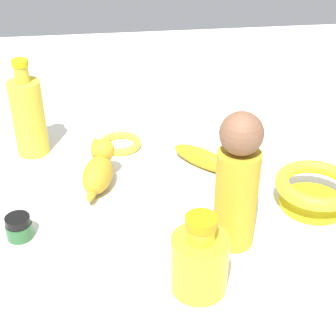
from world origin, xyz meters
TOP-DOWN VIEW (x-y plane):
  - ground at (0.00, 0.00)m, footprint 2.00×2.00m
  - bottle_short at (0.02, -0.25)m, footprint 0.09×0.09m
  - bangle at (-0.08, 0.19)m, footprint 0.09×0.09m
  - nail_polish_jar at (-0.27, -0.10)m, footprint 0.05×0.05m
  - bottle_tall at (-0.28, 0.19)m, footprint 0.07×0.07m
  - banana at (0.09, 0.09)m, footprint 0.13×0.14m
  - bowl at (0.27, -0.07)m, footprint 0.15×0.15m
  - person_figure_adult at (0.09, -0.15)m, footprint 0.10×0.10m
  - cat_figurine at (-0.13, 0.04)m, footprint 0.08×0.14m

SIDE VIEW (x-z plane):
  - ground at x=0.00m, z-range 0.00..0.00m
  - bangle at x=-0.08m, z-range 0.00..0.02m
  - banana at x=0.09m, z-range 0.00..0.04m
  - nail_polish_jar at x=-0.27m, z-range 0.00..0.04m
  - bowl at x=0.27m, z-range 0.01..0.07m
  - cat_figurine at x=-0.13m, z-range -0.01..0.09m
  - bottle_short at x=0.02m, z-range -0.01..0.12m
  - bottle_tall at x=-0.28m, z-range -0.02..0.20m
  - person_figure_adult at x=0.09m, z-range 0.00..0.24m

